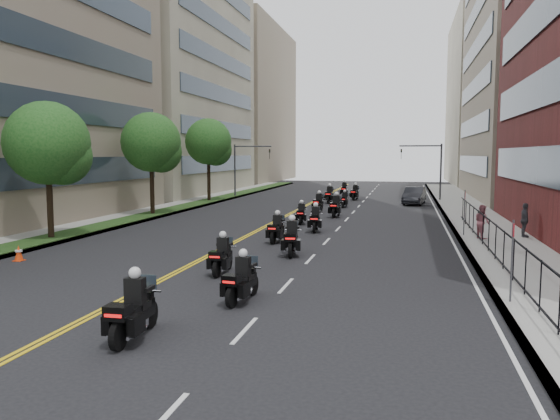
# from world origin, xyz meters

# --- Properties ---
(ground) EXTENTS (160.00, 160.00, 0.00)m
(ground) POSITION_xyz_m (0.00, 0.00, 0.00)
(ground) COLOR black
(ground) RESTS_ON ground
(sidewalk_right) EXTENTS (4.00, 90.00, 0.15)m
(sidewalk_right) POSITION_xyz_m (12.00, 25.00, 0.07)
(sidewalk_right) COLOR gray
(sidewalk_right) RESTS_ON ground
(sidewalk_left) EXTENTS (4.00, 90.00, 0.15)m
(sidewalk_left) POSITION_xyz_m (-12.00, 25.00, 0.07)
(sidewalk_left) COLOR gray
(sidewalk_left) RESTS_ON ground
(grass_strip) EXTENTS (2.00, 90.00, 0.04)m
(grass_strip) POSITION_xyz_m (-11.20, 25.00, 0.17)
(grass_strip) COLOR #133413
(grass_strip) RESTS_ON sidewalk_left
(building_right_tan) EXTENTS (15.11, 28.00, 30.00)m
(building_right_tan) POSITION_xyz_m (21.48, 48.00, 15.00)
(building_right_tan) COLOR gray
(building_right_tan) RESTS_ON ground
(building_right_far) EXTENTS (15.00, 28.00, 26.00)m
(building_right_far) POSITION_xyz_m (21.50, 78.00, 13.00)
(building_right_far) COLOR gray
(building_right_far) RESTS_ON ground
(building_left_mid) EXTENTS (16.11, 28.00, 34.00)m
(building_left_mid) POSITION_xyz_m (-21.98, 48.00, 17.00)
(building_left_mid) COLOR gray
(building_left_mid) RESTS_ON ground
(building_left_far) EXTENTS (16.00, 28.00, 26.00)m
(building_left_far) POSITION_xyz_m (-22.00, 78.00, 13.00)
(building_left_far) COLOR gray
(building_left_far) RESTS_ON ground
(iron_fence) EXTENTS (0.05, 28.00, 1.50)m
(iron_fence) POSITION_xyz_m (11.00, 12.00, 0.90)
(iron_fence) COLOR black
(iron_fence) RESTS_ON sidewalk_right
(street_trees) EXTENTS (4.40, 38.40, 7.98)m
(street_trees) POSITION_xyz_m (-11.05, 18.61, 5.13)
(street_trees) COLOR black
(street_trees) RESTS_ON ground
(traffic_signal_right) EXTENTS (4.09, 0.20, 5.60)m
(traffic_signal_right) POSITION_xyz_m (9.54, 42.00, 3.70)
(traffic_signal_right) COLOR #3F3F44
(traffic_signal_right) RESTS_ON ground
(traffic_signal_left) EXTENTS (4.09, 0.20, 5.60)m
(traffic_signal_left) POSITION_xyz_m (-9.54, 42.00, 3.70)
(traffic_signal_left) COLOR #3F3F44
(traffic_signal_left) RESTS_ON ground
(motorcycle_0) EXTENTS (0.58, 2.46, 1.82)m
(motorcycle_0) POSITION_xyz_m (0.70, -1.31, 0.72)
(motorcycle_0) COLOR black
(motorcycle_0) RESTS_ON ground
(motorcycle_1) EXTENTS (0.67, 2.25, 1.67)m
(motorcycle_1) POSITION_xyz_m (2.30, 2.65, 0.66)
(motorcycle_1) COLOR black
(motorcycle_1) RESTS_ON ground
(motorcycle_2) EXTENTS (0.52, 2.23, 1.65)m
(motorcycle_2) POSITION_xyz_m (0.38, 6.35, 0.65)
(motorcycle_2) COLOR black
(motorcycle_2) RESTS_ON ground
(motorcycle_3) EXTENTS (0.75, 2.49, 1.84)m
(motorcycle_3) POSITION_xyz_m (2.21, 10.77, 0.73)
(motorcycle_3) COLOR black
(motorcycle_3) RESTS_ON ground
(motorcycle_4) EXTENTS (0.54, 2.27, 1.68)m
(motorcycle_4) POSITION_xyz_m (0.69, 14.17, 0.66)
(motorcycle_4) COLOR black
(motorcycle_4) RESTS_ON ground
(motorcycle_5) EXTENTS (0.62, 2.36, 1.74)m
(motorcycle_5) POSITION_xyz_m (2.02, 18.54, 0.69)
(motorcycle_5) COLOR black
(motorcycle_5) RESTS_ON ground
(motorcycle_6) EXTENTS (0.59, 2.15, 1.58)m
(motorcycle_6) POSITION_xyz_m (0.53, 21.87, 0.63)
(motorcycle_6) COLOR black
(motorcycle_6) RESTS_ON ground
(motorcycle_7) EXTENTS (0.63, 2.51, 1.85)m
(motorcycle_7) POSITION_xyz_m (2.26, 26.34, 0.73)
(motorcycle_7) COLOR black
(motorcycle_7) RESTS_ON ground
(motorcycle_8) EXTENTS (0.61, 2.31, 1.70)m
(motorcycle_8) POSITION_xyz_m (0.46, 29.64, 0.67)
(motorcycle_8) COLOR black
(motorcycle_8) RESTS_ON ground
(motorcycle_9) EXTENTS (0.55, 2.09, 1.54)m
(motorcycle_9) POSITION_xyz_m (2.07, 33.70, 0.61)
(motorcycle_9) COLOR black
(motorcycle_9) RESTS_ON ground
(motorcycle_10) EXTENTS (0.58, 2.51, 1.85)m
(motorcycle_10) POSITION_xyz_m (0.24, 37.47, 0.73)
(motorcycle_10) COLOR black
(motorcycle_10) RESTS_ON ground
(motorcycle_11) EXTENTS (0.70, 2.37, 1.75)m
(motorcycle_11) POSITION_xyz_m (2.27, 41.49, 0.69)
(motorcycle_11) COLOR black
(motorcycle_11) RESTS_ON ground
(motorcycle_12) EXTENTS (0.56, 2.41, 1.78)m
(motorcycle_12) POSITION_xyz_m (0.71, 45.72, 0.70)
(motorcycle_12) COLOR black
(motorcycle_12) RESTS_ON ground
(parked_sedan) EXTENTS (2.30, 4.95, 1.57)m
(parked_sedan) POSITION_xyz_m (8.00, 38.03, 0.79)
(parked_sedan) COLOR black
(parked_sedan) RESTS_ON ground
(pedestrian_b) EXTENTS (0.98, 1.08, 1.80)m
(pedestrian_b) POSITION_xyz_m (11.20, 16.88, 1.05)
(pedestrian_b) COLOR #9A545E
(pedestrian_b) RESTS_ON sidewalk_right
(pedestrian_c) EXTENTS (0.47, 1.09, 1.84)m
(pedestrian_c) POSITION_xyz_m (13.50, 17.95, 1.07)
(pedestrian_c) COLOR #3C3C43
(pedestrian_c) RESTS_ON sidewalk_right
(traffic_cone) EXTENTS (0.41, 0.41, 0.68)m
(traffic_cone) POSITION_xyz_m (-9.05, 6.78, 0.33)
(traffic_cone) COLOR red
(traffic_cone) RESTS_ON ground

